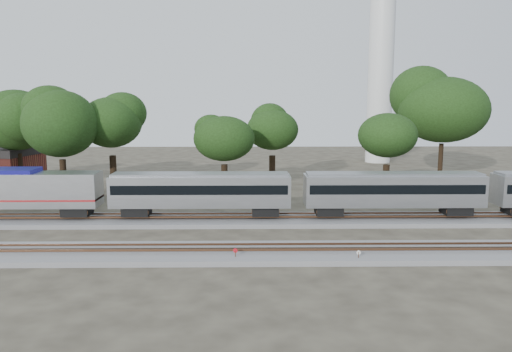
{
  "coord_description": "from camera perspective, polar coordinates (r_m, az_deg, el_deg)",
  "views": [
    {
      "loc": [
        3.43,
        -38.88,
        11.25
      ],
      "look_at": [
        4.02,
        5.0,
        4.47
      ],
      "focal_mm": 35.0,
      "sensor_mm": 36.0,
      "label": 1
    }
  ],
  "objects": [
    {
      "name": "ground",
      "position": [
        40.62,
        -5.63,
        -7.34
      ],
      "size": [
        160.0,
        160.0,
        0.0
      ],
      "primitive_type": "plane",
      "color": "#383328",
      "rests_on": "ground"
    },
    {
      "name": "track_far",
      "position": [
        46.34,
        -5.01,
        -5.04
      ],
      "size": [
        160.0,
        5.0,
        0.73
      ],
      "color": "slate",
      "rests_on": "ground"
    },
    {
      "name": "track_near",
      "position": [
        36.74,
        -6.16,
        -8.76
      ],
      "size": [
        160.0,
        5.0,
        0.73
      ],
      "color": "slate",
      "rests_on": "ground"
    },
    {
      "name": "train",
      "position": [
        47.54,
        15.57,
        -1.47
      ],
      "size": [
        85.07,
        2.93,
        4.31
      ],
      "color": "#BABCC1",
      "rests_on": "ground"
    },
    {
      "name": "switch_stand_red",
      "position": [
        35.1,
        -2.37,
        -8.83
      ],
      "size": [
        0.31,
        0.12,
        1.0
      ],
      "rotation": [
        0.0,
        0.0,
        -0.31
      ],
      "color": "#512D19",
      "rests_on": "ground"
    },
    {
      "name": "switch_stand_white",
      "position": [
        35.57,
        11.63,
        -8.85
      ],
      "size": [
        0.29,
        0.06,
        0.92
      ],
      "rotation": [
        0.0,
        0.0,
        -0.1
      ],
      "color": "#512D19",
      "rests_on": "ground"
    },
    {
      "name": "switch_lever",
      "position": [
        35.31,
        4.34,
        -9.57
      ],
      "size": [
        0.57,
        0.45,
        0.3
      ],
      "primitive_type": "cube",
      "rotation": [
        0.0,
        0.0,
        0.35
      ],
      "color": "#512D19",
      "rests_on": "ground"
    },
    {
      "name": "tree_1",
      "position": [
        66.95,
        -25.73,
        5.77
      ],
      "size": [
        8.9,
        8.9,
        12.54
      ],
      "color": "black",
      "rests_on": "ground"
    },
    {
      "name": "tree_2",
      "position": [
        59.0,
        -21.46,
        5.56
      ],
      "size": [
        8.71,
        8.71,
        12.28
      ],
      "color": "black",
      "rests_on": "ground"
    },
    {
      "name": "tree_3",
      "position": [
        61.48,
        -16.22,
        5.88
      ],
      "size": [
        8.66,
        8.66,
        12.22
      ],
      "color": "black",
      "rests_on": "ground"
    },
    {
      "name": "tree_4",
      "position": [
        58.87,
        -3.67,
        4.25
      ],
      "size": [
        6.75,
        6.75,
        9.52
      ],
      "color": "black",
      "rests_on": "ground"
    },
    {
      "name": "tree_5",
      "position": [
        65.13,
        1.89,
        5.26
      ],
      "size": [
        7.4,
        7.4,
        10.43
      ],
      "color": "black",
      "rests_on": "ground"
    },
    {
      "name": "tree_6",
      "position": [
        58.16,
        14.81,
        4.49
      ],
      "size": [
        7.33,
        7.33,
        10.34
      ],
      "color": "black",
      "rests_on": "ground"
    },
    {
      "name": "tree_7",
      "position": [
        72.07,
        20.62,
        7.08
      ],
      "size": [
        9.98,
        9.98,
        14.06
      ],
      "color": "black",
      "rests_on": "ground"
    }
  ]
}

